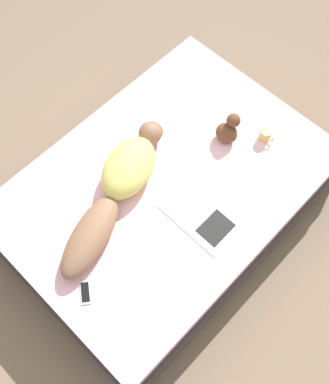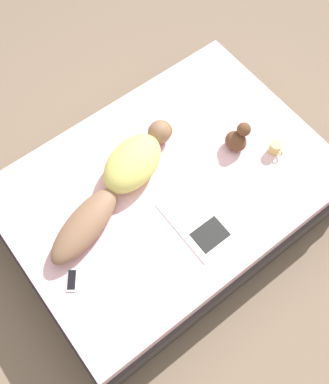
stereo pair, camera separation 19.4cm
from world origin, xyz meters
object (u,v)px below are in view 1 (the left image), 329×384
(person, at_px, (118,186))
(cell_phone, at_px, (85,292))
(open_magazine, at_px, (201,216))
(coffee_mug, at_px, (265,135))

(person, bearing_deg, cell_phone, -79.25)
(person, bearing_deg, open_magazine, 8.17)
(coffee_mug, bearing_deg, open_magazine, -83.86)
(open_magazine, bearing_deg, cell_phone, -101.09)
(coffee_mug, xyz_separation_m, cell_phone, (-0.09, -1.71, -0.04))
(coffee_mug, height_order, cell_phone, coffee_mug)
(coffee_mug, bearing_deg, person, -112.87)
(cell_phone, bearing_deg, coffee_mug, 33.56)
(person, height_order, coffee_mug, person)
(open_magazine, xyz_separation_m, cell_phone, (-0.18, -0.91, 0.00))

